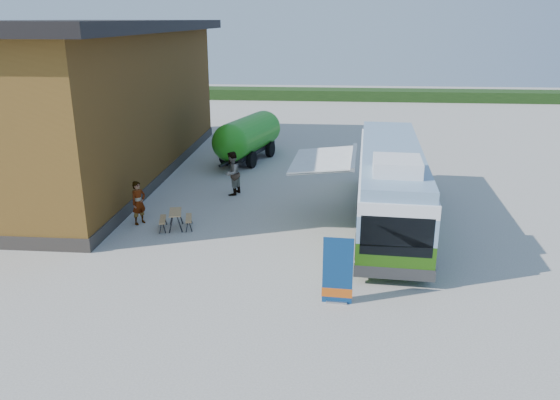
# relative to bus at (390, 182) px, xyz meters

# --- Properties ---
(ground) EXTENTS (100.00, 100.00, 0.00)m
(ground) POSITION_rel_bus_xyz_m (-3.89, -3.79, -1.64)
(ground) COLOR #BCB7AD
(ground) RESTS_ON ground
(barn) EXTENTS (9.60, 21.20, 7.50)m
(barn) POSITION_rel_bus_xyz_m (-14.39, 6.21, 1.95)
(barn) COLOR brown
(barn) RESTS_ON ground
(hedge) EXTENTS (40.00, 3.00, 1.00)m
(hedge) POSITION_rel_bus_xyz_m (4.11, 34.21, -1.14)
(hedge) COLOR #264419
(hedge) RESTS_ON ground
(bus) EXTENTS (3.11, 11.31, 3.43)m
(bus) POSITION_rel_bus_xyz_m (0.00, 0.00, 0.00)
(bus) COLOR #336711
(bus) RESTS_ON ground
(awning) EXTENTS (2.66, 4.00, 0.50)m
(awning) POSITION_rel_bus_xyz_m (-2.36, 0.05, 0.86)
(awning) COLOR white
(awning) RESTS_ON ground
(banner) EXTENTS (0.86, 0.22, 1.96)m
(banner) POSITION_rel_bus_xyz_m (-2.04, -6.53, -0.84)
(banner) COLOR navy
(banner) RESTS_ON ground
(picnic_table) EXTENTS (1.40, 1.31, 0.68)m
(picnic_table) POSITION_rel_bus_xyz_m (-8.05, -1.32, -1.13)
(picnic_table) COLOR tan
(picnic_table) RESTS_ON ground
(person_a) EXTENTS (0.68, 0.74, 1.71)m
(person_a) POSITION_rel_bus_xyz_m (-9.59, -0.92, -0.79)
(person_a) COLOR #999999
(person_a) RESTS_ON ground
(person_b) EXTENTS (1.01, 1.15, 1.97)m
(person_b) POSITION_rel_bus_xyz_m (-6.65, 3.06, -0.65)
(person_b) COLOR #999999
(person_b) RESTS_ON ground
(slurry_tanker) EXTENTS (3.19, 6.49, 2.47)m
(slurry_tanker) POSITION_rel_bus_xyz_m (-6.79, 9.24, -0.22)
(slurry_tanker) COLOR #25971B
(slurry_tanker) RESTS_ON ground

